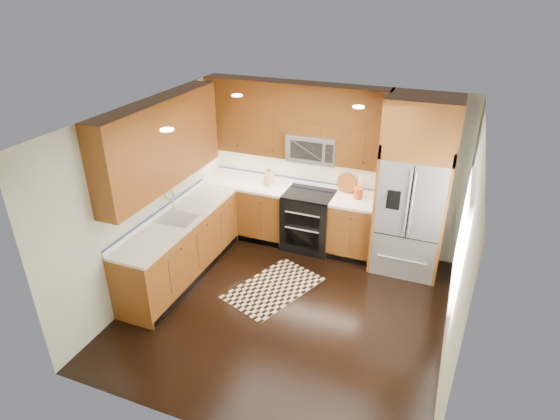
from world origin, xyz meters
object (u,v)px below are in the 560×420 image
at_px(range, 309,220).
at_px(rug, 273,288).
at_px(refrigerator, 414,188).
at_px(utensil_crock, 358,191).
at_px(knife_block, 269,178).

bearing_deg(range, rug, -93.68).
relative_size(refrigerator, utensil_crock, 7.02).
height_order(refrigerator, knife_block, refrigerator).
xyz_separation_m(range, rug, (-0.08, -1.29, -0.46)).
relative_size(rug, utensil_crock, 3.65).
xyz_separation_m(refrigerator, utensil_crock, (-0.81, 0.14, -0.24)).
distance_m(range, refrigerator, 1.76).
bearing_deg(range, refrigerator, -1.40).
relative_size(refrigerator, knife_block, 9.37).
bearing_deg(rug, range, 107.75).
bearing_deg(rug, knife_block, 136.39).
bearing_deg(utensil_crock, knife_block, -179.41).
bearing_deg(utensil_crock, rug, -120.53).
bearing_deg(knife_block, rug, -65.04).
bearing_deg(rug, refrigerator, 58.94).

